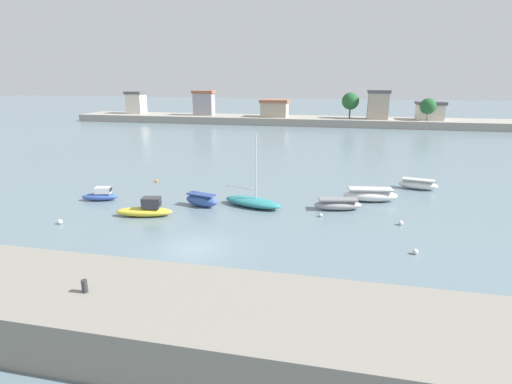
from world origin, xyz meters
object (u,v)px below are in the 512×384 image
(mooring_buoy_0, at_px, (60,222))
(mooring_buoy_4, at_px, (401,223))
(moored_boat_4, at_px, (338,204))
(mooring_buoy_3, at_px, (156,181))
(moored_boat_1, at_px, (146,210))
(moored_boat_2, at_px, (201,200))
(moored_boat_5, at_px, (370,195))
(moored_boat_0, at_px, (101,195))
(mooring_buoy_2, at_px, (321,215))
(moored_boat_3, at_px, (253,202))
(mooring_bollard, at_px, (85,286))
(mooring_buoy_1, at_px, (415,252))
(moored_boat_6, at_px, (418,184))

(mooring_buoy_0, distance_m, mooring_buoy_4, 26.87)
(moored_boat_4, bearing_deg, mooring_buoy_3, 152.95)
(moored_boat_1, relative_size, moored_boat_2, 1.43)
(moored_boat_5, distance_m, mooring_buoy_3, 22.86)
(moored_boat_0, distance_m, mooring_buoy_2, 20.54)
(moored_boat_5, height_order, mooring_buoy_0, moored_boat_5)
(mooring_buoy_3, height_order, mooring_buoy_4, mooring_buoy_4)
(moored_boat_2, height_order, moored_boat_5, moored_boat_5)
(moored_boat_3, bearing_deg, moored_boat_1, -133.87)
(moored_boat_2, xyz_separation_m, mooring_buoy_0, (-9.38, -6.73, -0.37))
(moored_boat_3, relative_size, mooring_buoy_3, 20.32)
(moored_boat_0, relative_size, moored_boat_4, 0.80)
(mooring_buoy_0, height_order, mooring_buoy_4, mooring_buoy_0)
(moored_boat_0, height_order, mooring_buoy_3, moored_boat_0)
(mooring_bollard, xyz_separation_m, moored_boat_1, (-5.30, 15.54, -2.03))
(mooring_buoy_4, bearing_deg, mooring_buoy_3, 161.39)
(moored_boat_0, relative_size, moored_boat_2, 1.02)
(mooring_buoy_2, distance_m, mooring_buoy_3, 20.05)
(moored_boat_2, height_order, moored_boat_3, moored_boat_3)
(mooring_buoy_1, bearing_deg, moored_boat_5, 101.23)
(moored_boat_2, bearing_deg, mooring_buoy_3, 153.07)
(moored_boat_5, bearing_deg, moored_boat_0, -176.14)
(mooring_bollard, relative_size, moored_boat_4, 0.13)
(moored_boat_6, relative_size, mooring_buoy_0, 10.79)
(mooring_buoy_1, distance_m, mooring_buoy_3, 28.56)
(moored_boat_1, height_order, mooring_buoy_1, moored_boat_1)
(mooring_buoy_0, relative_size, mooring_buoy_1, 1.04)
(moored_boat_4, relative_size, moored_boat_6, 1.06)
(mooring_bollard, xyz_separation_m, mooring_buoy_4, (15.24, 17.83, -2.40))
(mooring_bollard, bearing_deg, mooring_buoy_4, 49.49)
(moored_boat_0, relative_size, moored_boat_1, 0.71)
(moored_boat_1, height_order, mooring_buoy_2, moored_boat_1)
(moored_boat_3, xyz_separation_m, mooring_buoy_0, (-13.89, -7.63, -0.24))
(moored_boat_1, height_order, mooring_buoy_4, moored_boat_1)
(moored_boat_4, height_order, moored_boat_5, moored_boat_5)
(moored_boat_2, distance_m, moored_boat_5, 15.65)
(moored_boat_3, xyz_separation_m, mooring_buoy_1, (12.66, -7.57, -0.25))
(moored_boat_6, bearing_deg, mooring_buoy_1, -87.20)
(moored_boat_5, xyz_separation_m, moored_boat_6, (5.07, 5.40, -0.09))
(mooring_buoy_1, bearing_deg, mooring_buoy_3, 151.17)
(moored_boat_4, relative_size, mooring_buoy_0, 11.44)
(mooring_buoy_3, bearing_deg, moored_boat_6, 6.40)
(mooring_buoy_0, relative_size, mooring_buoy_4, 1.03)
(mooring_bollard, relative_size, mooring_buoy_1, 1.58)
(moored_boat_0, distance_m, mooring_buoy_1, 27.78)
(mooring_bollard, height_order, moored_boat_5, mooring_bollard)
(mooring_bollard, height_order, mooring_buoy_4, mooring_bollard)
(moored_boat_1, height_order, moored_boat_2, moored_boat_1)
(moored_boat_1, relative_size, moored_boat_5, 0.94)
(moored_boat_1, distance_m, moored_boat_6, 27.30)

